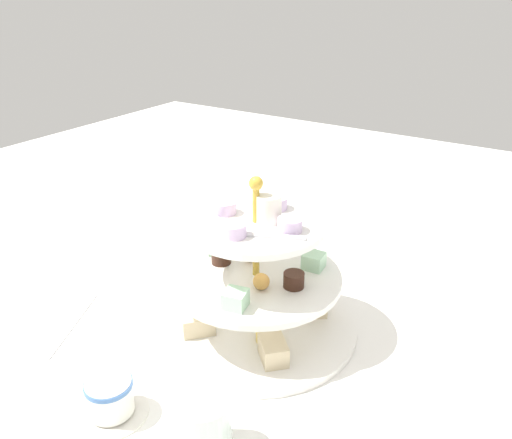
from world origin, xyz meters
TOP-DOWN VIEW (x-y plane):
  - ground_plane at (0.00, 0.00)m, footprint 2.40×2.40m
  - tiered_serving_stand at (0.00, -0.00)m, footprint 0.31×0.31m
  - water_glass_tall_right at (-0.21, 0.12)m, footprint 0.07×0.07m
  - water_glass_short_left at (0.08, -0.23)m, footprint 0.06×0.06m
  - teacup_with_saucer at (-0.05, -0.25)m, footprint 0.09×0.09m
  - butter_knife_left at (0.11, 0.27)m, footprint 0.15×0.10m
  - butter_knife_right at (-0.25, -0.15)m, footprint 0.09×0.16m

SIDE VIEW (x-z plane):
  - ground_plane at x=0.00m, z-range 0.00..0.00m
  - butter_knife_left at x=0.11m, z-range 0.00..0.00m
  - butter_knife_right at x=-0.25m, z-range 0.00..0.00m
  - teacup_with_saucer at x=-0.05m, z-range 0.00..0.05m
  - water_glass_short_left at x=0.08m, z-range 0.00..0.07m
  - water_glass_tall_right at x=-0.21m, z-range 0.00..0.12m
  - tiered_serving_stand at x=0.00m, z-range -0.05..0.20m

